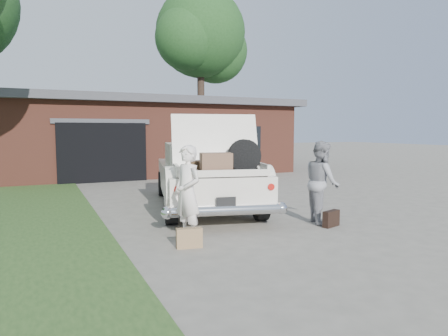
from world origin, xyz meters
name	(u,v)px	position (x,y,z in m)	size (l,w,h in m)	color
ground	(236,223)	(0.00, 0.00, 0.00)	(90.00, 90.00, 0.00)	gray
house	(146,136)	(0.98, 11.47, 1.67)	(12.80, 7.80, 3.30)	brown
tree_right	(202,39)	(5.68, 15.96, 7.51)	(6.24, 5.42, 10.56)	#38281E
sedan	(204,174)	(0.10, 2.00, 0.82)	(3.40, 5.92, 2.26)	white
woman_left	(188,193)	(-1.35, -0.80, 0.83)	(0.61, 0.40, 1.67)	white
woman_right	(322,182)	(1.65, -0.67, 0.85)	(0.83, 0.65, 1.71)	gray
suitcase_left	(189,238)	(-1.48, -1.23, 0.16)	(0.42, 0.13, 0.33)	#9E7B50
suitcase_right	(331,219)	(1.59, -1.06, 0.16)	(0.42, 0.13, 0.33)	black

